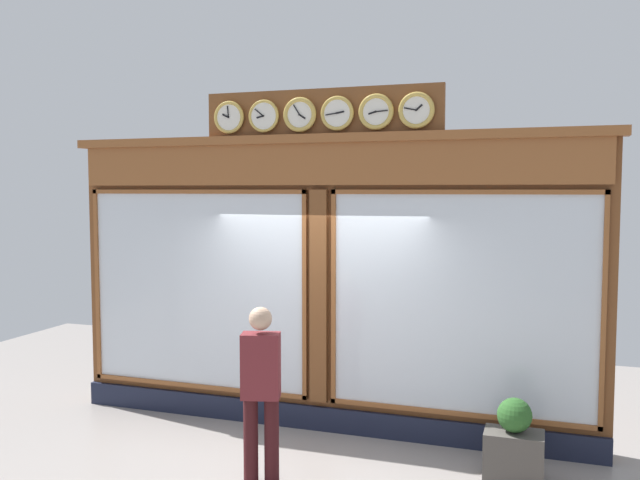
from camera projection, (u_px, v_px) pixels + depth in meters
The scene contains 4 objects.
shop_facade at pixel (323, 280), 7.81m from camera, with size 6.39×0.42×3.92m.
pedestrian at pixel (261, 386), 6.35m from camera, with size 0.41×0.31×1.69m.
planter_box at pixel (514, 455), 6.49m from camera, with size 0.56×0.36×0.46m, color #4C4742.
planter_shrub at pixel (515, 415), 6.46m from camera, with size 0.33×0.33×0.33m, color #285623.
Camera 1 is at (-2.45, 7.23, 2.79)m, focal length 37.75 mm.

